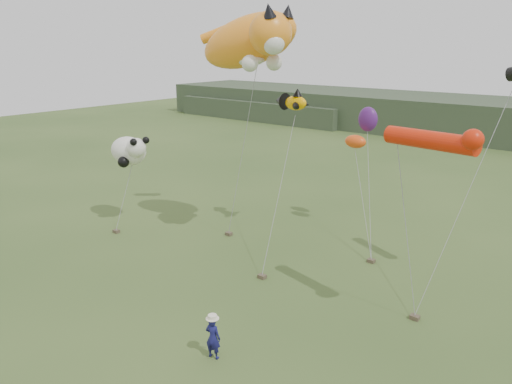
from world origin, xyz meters
TOP-DOWN VIEW (x-y plane):
  - ground at (0.00, 0.00)m, footprint 120.00×120.00m
  - headland at (-3.11, 44.69)m, footprint 90.00×13.00m
  - festival_attendant at (1.84, -1.94)m, footprint 0.59×0.45m
  - sandbag_anchors at (-1.38, 4.97)m, footprint 16.17×5.40m
  - cat_kite at (-3.57, 6.66)m, footprint 6.68×3.64m
  - fish_kite at (-2.80, 8.62)m, footprint 2.26×1.50m
  - tube_kites at (7.16, 6.09)m, footprint 5.45×6.59m
  - panda_kite at (-10.39, 4.40)m, footprint 2.73×1.77m
  - misc_kites at (-0.26, 11.65)m, footprint 1.41×1.35m

SIDE VIEW (x-z plane):
  - ground at x=0.00m, z-range 0.00..0.00m
  - sandbag_anchors at x=-1.38m, z-range 0.00..0.17m
  - festival_attendant at x=1.84m, z-range 0.00..1.44m
  - headland at x=-3.11m, z-range -0.08..3.92m
  - panda_kite at x=-10.39m, z-range 3.29..4.99m
  - misc_kites at x=-0.26m, z-range 4.49..6.58m
  - fish_kite at x=-2.80m, z-range 6.37..7.51m
  - tube_kites at x=7.16m, z-range 6.14..9.19m
  - cat_kite at x=-3.57m, z-range 8.05..11.65m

